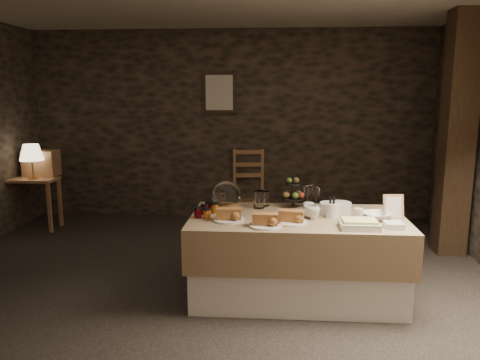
# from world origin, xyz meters

# --- Properties ---
(ground_plane) EXTENTS (5.50, 5.00, 0.01)m
(ground_plane) POSITION_xyz_m (0.00, 0.00, 0.00)
(ground_plane) COLOR black
(ground_plane) RESTS_ON ground
(room_shell) EXTENTS (5.52, 5.02, 2.60)m
(room_shell) POSITION_xyz_m (0.00, 0.00, 1.56)
(room_shell) COLOR black
(room_shell) RESTS_ON ground
(buffet_table) EXTENTS (1.81, 0.96, 0.72)m
(buffet_table) POSITION_xyz_m (0.81, -0.11, 0.41)
(buffet_table) COLOR silver
(buffet_table) RESTS_ON ground_plane
(console_table) EXTENTS (0.62, 0.36, 0.67)m
(console_table) POSITION_xyz_m (-2.50, 1.71, 0.54)
(console_table) COLOR brown
(console_table) RESTS_ON ground_plane
(table_lamp) EXTENTS (0.30, 0.30, 0.44)m
(table_lamp) POSITION_xyz_m (-2.45, 1.66, 1.00)
(table_lamp) COLOR #B97D3D
(table_lamp) RESTS_ON console_table
(wine_rack) EXTENTS (0.42, 0.26, 0.34)m
(wine_rack) POSITION_xyz_m (-2.45, 1.89, 0.84)
(wine_rack) COLOR brown
(wine_rack) RESTS_ON console_table
(chair) EXTENTS (0.51, 0.49, 0.76)m
(chair) POSITION_xyz_m (0.27, 2.35, 0.43)
(chair) COLOR brown
(chair) RESTS_ON ground_plane
(timber_column) EXTENTS (0.30, 0.30, 2.60)m
(timber_column) POSITION_xyz_m (2.55, 1.16, 1.30)
(timber_column) COLOR black
(timber_column) RESTS_ON ground_plane
(framed_picture) EXTENTS (0.45, 0.04, 0.55)m
(framed_picture) POSITION_xyz_m (-0.15, 2.47, 1.75)
(framed_picture) COLOR #302119
(framed_picture) RESTS_ON room_shell
(plate_stack_a) EXTENTS (0.19, 0.19, 0.10)m
(plate_stack_a) POSITION_xyz_m (1.10, -0.01, 0.77)
(plate_stack_a) COLOR silver
(plate_stack_a) RESTS_ON buffet_table
(plate_stack_b) EXTENTS (0.20, 0.20, 0.08)m
(plate_stack_b) POSITION_xyz_m (1.19, 0.07, 0.76)
(plate_stack_b) COLOR silver
(plate_stack_b) RESTS_ON buffet_table
(cutlery_holder) EXTENTS (0.10, 0.10, 0.12)m
(cutlery_holder) POSITION_xyz_m (1.09, -0.13, 0.78)
(cutlery_holder) COLOR silver
(cutlery_holder) RESTS_ON buffet_table
(cup_a) EXTENTS (0.17, 0.17, 0.11)m
(cup_a) POSITION_xyz_m (0.92, -0.14, 0.77)
(cup_a) COLOR silver
(cup_a) RESTS_ON buffet_table
(cup_b) EXTENTS (0.13, 0.13, 0.09)m
(cup_b) POSITION_xyz_m (0.94, -0.19, 0.77)
(cup_b) COLOR silver
(cup_b) RESTS_ON buffet_table
(mug_c) EXTENTS (0.09, 0.09, 0.09)m
(mug_c) POSITION_xyz_m (0.91, -0.01, 0.77)
(mug_c) COLOR silver
(mug_c) RESTS_ON buffet_table
(mug_d) EXTENTS (0.08, 0.08, 0.09)m
(mug_d) POSITION_xyz_m (1.30, -0.16, 0.76)
(mug_d) COLOR silver
(mug_d) RESTS_ON buffet_table
(bowl) EXTENTS (0.29, 0.29, 0.06)m
(bowl) POSITION_xyz_m (1.46, -0.16, 0.75)
(bowl) COLOR silver
(bowl) RESTS_ON buffet_table
(cake_dome) EXTENTS (0.26, 0.26, 0.26)m
(cake_dome) POSITION_xyz_m (0.17, 0.14, 0.82)
(cake_dome) COLOR brown
(cake_dome) RESTS_ON buffet_table
(fruit_stand) EXTENTS (0.21, 0.21, 0.30)m
(fruit_stand) POSITION_xyz_m (0.78, 0.22, 0.84)
(fruit_stand) COLOR black
(fruit_stand) RESTS_ON buffet_table
(bread_platter_left) EXTENTS (0.26, 0.26, 0.11)m
(bread_platter_left) POSITION_xyz_m (0.24, -0.29, 0.76)
(bread_platter_left) COLOR silver
(bread_platter_left) RESTS_ON buffet_table
(bread_platter_center) EXTENTS (0.26, 0.26, 0.11)m
(bread_platter_center) POSITION_xyz_m (0.54, -0.43, 0.76)
(bread_platter_center) COLOR silver
(bread_platter_center) RESTS_ON buffet_table
(bread_platter_right) EXTENTS (0.26, 0.26, 0.11)m
(bread_platter_right) POSITION_xyz_m (0.75, -0.32, 0.76)
(bread_platter_right) COLOR silver
(bread_platter_right) RESTS_ON buffet_table
(jam_jars) EXTENTS (0.18, 0.32, 0.07)m
(jam_jars) POSITION_xyz_m (0.03, -0.11, 0.76)
(jam_jars) COLOR #4F020E
(jam_jars) RESTS_ON buffet_table
(tart_dish) EXTENTS (0.30, 0.22, 0.07)m
(tart_dish) POSITION_xyz_m (1.27, -0.43, 0.75)
(tart_dish) COLOR silver
(tart_dish) RESTS_ON buffet_table
(square_dish) EXTENTS (0.14, 0.14, 0.04)m
(square_dish) POSITION_xyz_m (1.53, -0.40, 0.74)
(square_dish) COLOR silver
(square_dish) RESTS_ON buffet_table
(menu_frame) EXTENTS (0.18, 0.08, 0.22)m
(menu_frame) POSITION_xyz_m (1.60, -0.10, 0.81)
(menu_frame) COLOR brown
(menu_frame) RESTS_ON buffet_table
(storage_jar_a) EXTENTS (0.10, 0.10, 0.16)m
(storage_jar_a) POSITION_xyz_m (0.47, 0.16, 0.80)
(storage_jar_a) COLOR white
(storage_jar_a) RESTS_ON buffet_table
(storage_jar_b) EXTENTS (0.09, 0.09, 0.14)m
(storage_jar_b) POSITION_xyz_m (0.52, 0.25, 0.79)
(storage_jar_b) COLOR white
(storage_jar_b) RESTS_ON buffet_table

